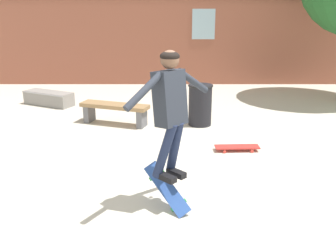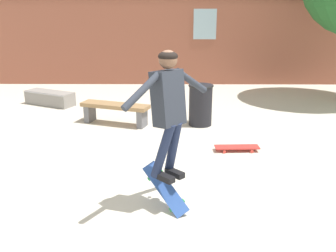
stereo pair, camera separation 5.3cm
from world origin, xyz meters
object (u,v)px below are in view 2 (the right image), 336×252
object	(u,v)px
park_bench	(115,110)
skateboard_resting	(237,147)
skater	(168,104)
skateboard_flipping	(165,189)
skate_ledge	(50,98)
trash_bin	(201,104)

from	to	relation	value
park_bench	skateboard_resting	size ratio (longest dim) A/B	1.96
skater	skateboard_flipping	bearing A→B (deg)	-153.59
park_bench	skateboard_flipping	distance (m)	3.61
skateboard_flipping	skateboard_resting	bearing A→B (deg)	105.51
park_bench	skate_ledge	size ratio (longest dim) A/B	1.10
skate_ledge	skateboard_resting	size ratio (longest dim) A/B	1.78
skateboard_resting	skate_ledge	bearing A→B (deg)	-39.21
skate_ledge	skateboard_flipping	world-z (taller)	skateboard_flipping
skate_ledge	skater	xyz separation A→B (m)	(3.04, -5.07, 1.15)
skate_ledge	park_bench	bearing A→B (deg)	-14.37
park_bench	skater	xyz separation A→B (m)	(1.14, -3.45, 1.01)
skateboard_flipping	skateboard_resting	size ratio (longest dim) A/B	0.77
skate_ledge	skateboard_resting	xyz separation A→B (m)	(4.21, -3.16, -0.10)
skate_ledge	trash_bin	xyz separation A→B (m)	(3.69, -1.66, 0.28)
skater	trash_bin	bearing A→B (deg)	124.11
park_bench	skateboard_flipping	world-z (taller)	skateboard_flipping
skate_ledge	skater	size ratio (longest dim) A/B	0.90
trash_bin	skateboard_flipping	world-z (taller)	trash_bin
park_bench	skateboard_resting	bearing A→B (deg)	-14.47
skater	skateboard_resting	distance (m)	2.57
skater	skateboard_resting	xyz separation A→B (m)	(1.18, 1.91, -1.25)
skate_ledge	skateboard_flipping	xyz separation A→B (m)	(3.00, -5.06, 0.08)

